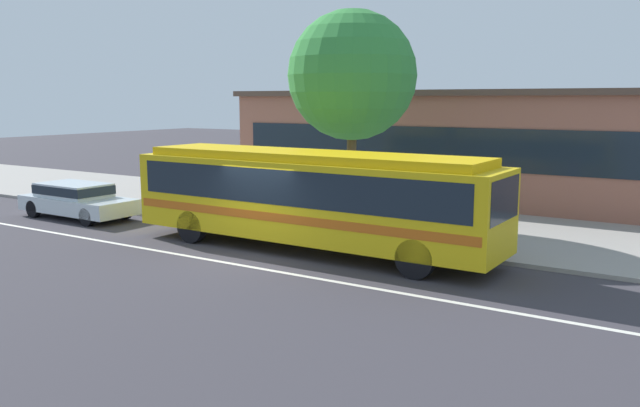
{
  "coord_description": "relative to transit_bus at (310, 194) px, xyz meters",
  "views": [
    {
      "loc": [
        11.09,
        -13.78,
        4.35
      ],
      "look_at": [
        0.91,
        2.23,
        1.3
      ],
      "focal_mm": 36.43,
      "sensor_mm": 36.0,
      "label": 1
    }
  ],
  "objects": [
    {
      "name": "sidewalk_slab",
      "position": [
        -0.96,
        5.35,
        -1.61
      ],
      "size": [
        60.0,
        8.0,
        0.12
      ],
      "primitive_type": "cube",
      "color": "gray",
      "rests_on": "ground_plane"
    },
    {
      "name": "pedestrian_waiting_near_sign",
      "position": [
        4.16,
        2.13,
        -0.59
      ],
      "size": [
        0.4,
        0.4,
        1.65
      ],
      "color": "#72644A",
      "rests_on": "sidewalk_slab"
    },
    {
      "name": "sedan_behind_bus",
      "position": [
        -10.2,
        -0.21,
        -0.95
      ],
      "size": [
        4.75,
        1.92,
        1.29
      ],
      "color": "silver",
      "rests_on": "ground_plane"
    },
    {
      "name": "station_building",
      "position": [
        0.62,
        12.73,
        0.7
      ],
      "size": [
        20.98,
        8.57,
        4.73
      ],
      "color": "#985D4B",
      "rests_on": "ground_plane"
    },
    {
      "name": "ground_plane",
      "position": [
        -0.96,
        -1.6,
        -1.67
      ],
      "size": [
        120.0,
        120.0,
        0.0
      ],
      "primitive_type": "plane",
      "color": "#38353B"
    },
    {
      "name": "lane_stripe_center",
      "position": [
        -0.96,
        -2.4,
        -1.67
      ],
      "size": [
        56.0,
        0.16,
        0.01
      ],
      "primitive_type": "cube",
      "color": "silver",
      "rests_on": "ground_plane"
    },
    {
      "name": "bus_stop_sign",
      "position": [
        3.7,
        1.76,
        0.11
      ],
      "size": [
        0.16,
        0.43,
        2.61
      ],
      "color": "gray",
      "rests_on": "sidewalk_slab"
    },
    {
      "name": "street_tree_near_stop",
      "position": [
        -0.95,
        4.07,
        3.47
      ],
      "size": [
        4.4,
        4.4,
        7.23
      ],
      "color": "brown",
      "rests_on": "sidewalk_slab"
    },
    {
      "name": "transit_bus",
      "position": [
        0.0,
        0.0,
        0.0
      ],
      "size": [
        11.35,
        2.56,
        2.88
      ],
      "color": "gold",
      "rests_on": "ground_plane"
    }
  ]
}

